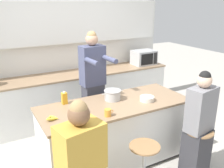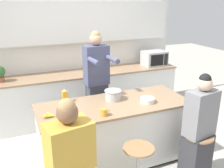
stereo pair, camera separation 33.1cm
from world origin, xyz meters
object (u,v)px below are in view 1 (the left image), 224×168
object	(u,v)px
person_wrapped_blanket	(81,168)
banana_bunch	(51,118)
bar_stool_center	(144,168)
juice_carton	(64,98)
person_cooking	(93,89)
kitchen_island	(115,133)
coffee_cup_near	(108,113)
microwave	(144,57)
bar_stool_rightmost	(197,151)
fruit_bowl	(147,99)
coffee_cup_far	(83,119)
cooking_pot	(112,95)
person_seated_near	(198,129)

from	to	relation	value
person_wrapped_blanket	banana_bunch	distance (m)	0.71
bar_stool_center	juice_carton	bearing A→B (deg)	120.32
bar_stool_center	banana_bunch	xyz separation A→B (m)	(-0.88, 0.62, 0.59)
person_cooking	person_wrapped_blanket	xyz separation A→B (m)	(-0.78, -1.40, -0.25)
kitchen_island	coffee_cup_near	distance (m)	0.62
microwave	bar_stool_rightmost	bearing A→B (deg)	-108.25
bar_stool_center	fruit_bowl	distance (m)	0.92
juice_carton	person_wrapped_blanket	bearing A→B (deg)	-100.77
bar_stool_center	person_wrapped_blanket	world-z (taller)	person_wrapped_blanket
bar_stool_rightmost	coffee_cup_far	xyz separation A→B (m)	(-1.40, 0.44, 0.61)
fruit_bowl	coffee_cup_near	distance (m)	0.71
person_wrapped_blanket	microwave	xyz separation A→B (m)	(2.35, 2.26, 0.42)
bar_stool_rightmost	bar_stool_center	bearing A→B (deg)	176.43
bar_stool_rightmost	person_cooking	size ratio (longest dim) A/B	0.35
cooking_pot	coffee_cup_far	bearing A→B (deg)	-144.73
fruit_bowl	person_wrapped_blanket	bearing A→B (deg)	-153.98
kitchen_island	coffee_cup_near	xyz separation A→B (m)	(-0.26, -0.29, 0.49)
bar_stool_rightmost	juice_carton	world-z (taller)	juice_carton
person_wrapped_blanket	coffee_cup_near	size ratio (longest dim) A/B	11.71
person_wrapped_blanket	juice_carton	size ratio (longest dim) A/B	8.07
bar_stool_center	juice_carton	size ratio (longest dim) A/B	3.75
kitchen_island	person_cooking	bearing A→B (deg)	90.72
person_cooking	coffee_cup_far	distance (m)	1.14
coffee_cup_far	person_cooking	bearing A→B (deg)	59.50
juice_carton	cooking_pot	bearing A→B (deg)	-16.43
bar_stool_center	person_wrapped_blanket	distance (m)	0.85
juice_carton	coffee_cup_near	bearing A→B (deg)	-61.50
coffee_cup_near	person_wrapped_blanket	bearing A→B (deg)	-140.43
person_wrapped_blanket	microwave	world-z (taller)	person_wrapped_blanket
person_seated_near	banana_bunch	distance (m)	1.84
coffee_cup_far	cooking_pot	bearing A→B (deg)	35.27
bar_stool_center	microwave	bearing A→B (deg)	54.83
person_wrapped_blanket	coffee_cup_near	bearing A→B (deg)	28.84
person_seated_near	juice_carton	bearing A→B (deg)	133.54
juice_carton	person_cooking	bearing A→B (deg)	31.45
kitchen_island	banana_bunch	bearing A→B (deg)	-175.21
kitchen_island	person_seated_near	world-z (taller)	person_seated_near
person_wrapped_blanket	fruit_bowl	world-z (taller)	person_wrapped_blanket
bar_stool_rightmost	person_seated_near	size ratio (longest dim) A/B	0.45
person_cooking	cooking_pot	size ratio (longest dim) A/B	5.58
coffee_cup_far	fruit_bowl	bearing A→B (deg)	9.83
bar_stool_rightmost	banana_bunch	distance (m)	1.91
bar_stool_center	juice_carton	world-z (taller)	juice_carton
kitchen_island	juice_carton	world-z (taller)	juice_carton
person_cooking	juice_carton	world-z (taller)	person_cooking
bar_stool_center	coffee_cup_near	world-z (taller)	coffee_cup_near
kitchen_island	coffee_cup_far	size ratio (longest dim) A/B	18.51
person_cooking	microwave	xyz separation A→B (m)	(1.57, 0.86, 0.17)
kitchen_island	bar_stool_center	world-z (taller)	kitchen_island
microwave	juice_carton	bearing A→B (deg)	-150.66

